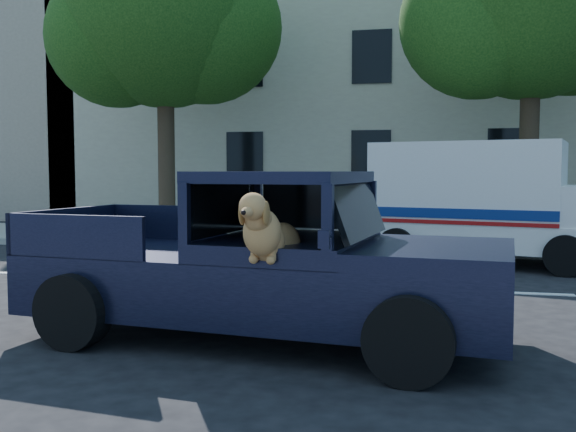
{
  "coord_description": "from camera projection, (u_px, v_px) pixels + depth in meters",
  "views": [
    {
      "loc": [
        2.79,
        -6.19,
        1.75
      ],
      "look_at": [
        1.46,
        -0.23,
        1.32
      ],
      "focal_mm": 40.0,
      "sensor_mm": 36.0,
      "label": 1
    }
  ],
  "objects": [
    {
      "name": "ground",
      "position": [
        158.0,
        338.0,
        6.75
      ],
      "size": [
        120.0,
        120.0,
        0.0
      ],
      "primitive_type": "plane",
      "color": "black",
      "rests_on": "ground"
    },
    {
      "name": "far_sidewalk",
      "position": [
        313.0,
        240.0,
        15.71
      ],
      "size": [
        60.0,
        4.0,
        0.15
      ],
      "primitive_type": "cube",
      "color": "gray",
      "rests_on": "ground"
    },
    {
      "name": "lane_stripes",
      "position": [
        375.0,
        287.0,
        9.63
      ],
      "size": [
        21.6,
        0.14,
        0.01
      ],
      "primitive_type": null,
      "color": "silver",
      "rests_on": "ground"
    },
    {
      "name": "street_tree_left",
      "position": [
        166.0,
        18.0,
        16.58
      ],
      "size": [
        6.0,
        5.2,
        8.6
      ],
      "color": "#332619",
      "rests_on": "ground"
    },
    {
      "name": "building_main",
      "position": [
        438.0,
        91.0,
        21.86
      ],
      "size": [
        26.0,
        6.0,
        9.0
      ],
      "primitive_type": "cube",
      "color": "beige",
      "rests_on": "ground"
    },
    {
      "name": "pickup_truck",
      "position": [
        256.0,
        283.0,
        6.64
      ],
      "size": [
        5.08,
        2.78,
        1.75
      ],
      "rotation": [
        0.0,
        0.0,
        -0.12
      ],
      "color": "black",
      "rests_on": "ground"
    },
    {
      "name": "mail_truck",
      "position": [
        483.0,
        211.0,
        12.13
      ],
      "size": [
        4.52,
        2.96,
        2.29
      ],
      "rotation": [
        0.0,
        0.0,
        -0.24
      ],
      "color": "silver",
      "rests_on": "ground"
    }
  ]
}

